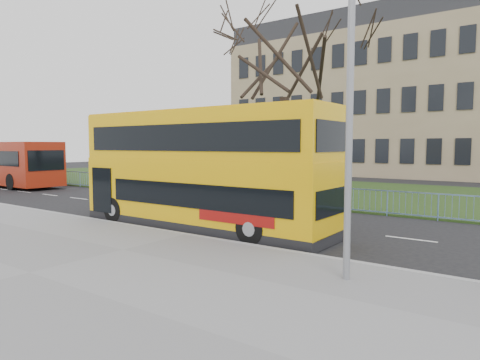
% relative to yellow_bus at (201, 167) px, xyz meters
% --- Properties ---
extents(ground, '(120.00, 120.00, 0.00)m').
position_rel_yellow_bus_xyz_m(ground, '(0.62, 0.08, -2.24)').
color(ground, black).
rests_on(ground, ground).
extents(pavement, '(80.00, 10.50, 0.12)m').
position_rel_yellow_bus_xyz_m(pavement, '(0.62, -6.67, -2.18)').
color(pavement, slate).
rests_on(pavement, ground).
extents(kerb, '(80.00, 0.20, 0.14)m').
position_rel_yellow_bus_xyz_m(kerb, '(0.62, -1.47, -2.17)').
color(kerb, gray).
rests_on(kerb, ground).
extents(grass_verge, '(80.00, 15.40, 0.08)m').
position_rel_yellow_bus_xyz_m(grass_verge, '(0.62, 14.38, -2.20)').
color(grass_verge, '#1F3814').
rests_on(grass_verge, ground).
extents(guard_railing, '(40.00, 0.12, 1.10)m').
position_rel_yellow_bus_xyz_m(guard_railing, '(0.62, 6.68, -1.69)').
color(guard_railing, '#688AB9').
rests_on(guard_railing, ground).
extents(bare_tree, '(9.46, 9.46, 13.52)m').
position_rel_yellow_bus_xyz_m(bare_tree, '(-2.38, 10.08, 4.60)').
color(bare_tree, black).
rests_on(bare_tree, grass_verge).
extents(civic_building, '(30.00, 15.00, 14.00)m').
position_rel_yellow_bus_xyz_m(civic_building, '(-4.38, 35.08, 4.76)').
color(civic_building, '#8F7C5A').
rests_on(civic_building, ground).
extents(yellow_bus, '(9.97, 2.42, 4.17)m').
position_rel_yellow_bus_xyz_m(yellow_bus, '(0.00, 0.00, 0.00)').
color(yellow_bus, '#E6AC09').
rests_on(yellow_bus, ground).
extents(red_bus, '(12.37, 3.23, 3.24)m').
position_rel_yellow_bus_xyz_m(red_bus, '(-23.00, 4.07, -0.52)').
color(red_bus, maroon).
rests_on(red_bus, ground).
extents(street_lamp, '(1.60, 0.22, 7.53)m').
position_rel_yellow_bus_xyz_m(street_lamp, '(6.55, -2.91, 2.01)').
color(street_lamp, gray).
rests_on(street_lamp, pavement).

